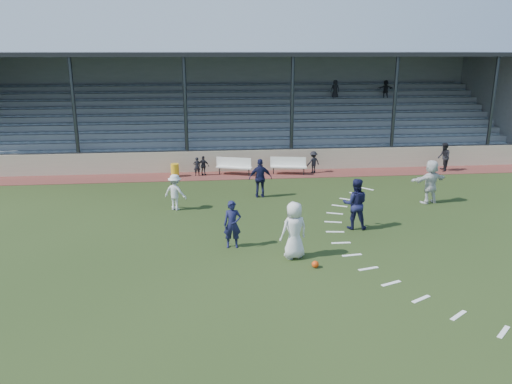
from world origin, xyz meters
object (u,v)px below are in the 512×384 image
bench_right (288,164)px  official (444,157)px  player_navy_lead (232,224)px  player_white_lead (294,230)px  bench_left (234,165)px  football (315,264)px  trash_bin (175,170)px

bench_right → official: (9.01, -0.17, 0.25)m
official → bench_right: bearing=-77.5°
player_navy_lead → bench_right: bearing=72.8°
bench_right → player_white_lead: (-1.74, -11.58, 0.39)m
bench_left → football: bearing=-63.4°
bench_left → player_navy_lead: 10.66m
trash_bin → official: official is taller
bench_left → player_white_lead: 11.84m
trash_bin → player_navy_lead: bearing=-76.2°
football → official: official is taller
player_white_lead → player_navy_lead: (-1.99, 1.13, -0.12)m
player_navy_lead → official: size_ratio=1.05×
bench_left → official: size_ratio=1.24×
trash_bin → player_white_lead: bearing=-68.6°
player_navy_lead → trash_bin: bearing=106.3°
football → official: (10.19, 12.30, 0.72)m
bench_right → football: bearing=-83.9°
trash_bin → player_white_lead: size_ratio=0.37×
bench_right → football: bench_right is taller
bench_left → football: (1.86, -12.65, -0.47)m
trash_bin → football: 13.52m
bench_left → bench_right: bearing=14.8°
bench_right → football: (-1.19, -12.47, -0.47)m
football → official: bearing=50.3°
bench_left → bench_right: size_ratio=0.99×
trash_bin → player_navy_lead: player_navy_lead is taller
player_white_lead → player_navy_lead: bearing=-48.1°
football → player_navy_lead: (-2.55, 2.01, 0.74)m
player_white_lead → bench_left: bearing=-102.2°
bench_left → player_white_lead: size_ratio=1.04×
bench_left → trash_bin: bearing=-159.4°
bench_right → bench_left: bearing=-171.8°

